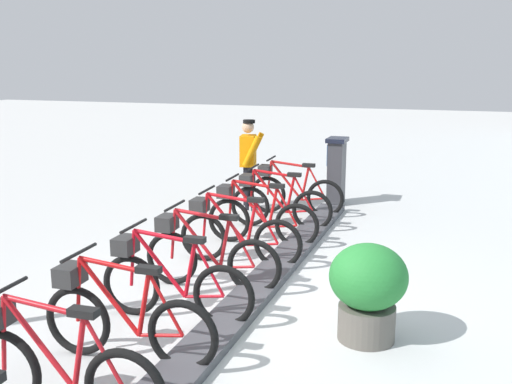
# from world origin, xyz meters

# --- Properties ---
(ground_plane) EXTENTS (60.00, 60.00, 0.00)m
(ground_plane) POSITION_xyz_m (0.00, 0.00, 0.00)
(ground_plane) COLOR silver
(dock_rail_base) EXTENTS (0.44, 9.29, 0.10)m
(dock_rail_base) POSITION_xyz_m (0.00, 0.00, 0.05)
(dock_rail_base) COLOR #47474C
(dock_rail_base) RESTS_ON ground
(payment_kiosk) EXTENTS (0.36, 0.52, 1.28)m
(payment_kiosk) POSITION_xyz_m (0.05, -5.13, 0.67)
(payment_kiosk) COLOR #38383D
(payment_kiosk) RESTS_ON ground
(bike_docked_0) EXTENTS (1.72, 0.54, 1.02)m
(bike_docked_0) POSITION_xyz_m (0.62, -4.04, 0.43)
(bike_docked_0) COLOR black
(bike_docked_0) RESTS_ON ground
(bike_docked_1) EXTENTS (1.72, 0.54, 1.02)m
(bike_docked_1) POSITION_xyz_m (0.62, -3.10, 0.43)
(bike_docked_1) COLOR black
(bike_docked_1) RESTS_ON ground
(bike_docked_2) EXTENTS (1.72, 0.54, 1.02)m
(bike_docked_2) POSITION_xyz_m (0.62, -2.15, 0.43)
(bike_docked_2) COLOR black
(bike_docked_2) RESTS_ON ground
(bike_docked_3) EXTENTS (1.72, 0.54, 1.02)m
(bike_docked_3) POSITION_xyz_m (0.62, -1.21, 0.43)
(bike_docked_3) COLOR black
(bike_docked_3) RESTS_ON ground
(bike_docked_4) EXTENTS (1.72, 0.54, 1.02)m
(bike_docked_4) POSITION_xyz_m (0.62, -0.27, 0.43)
(bike_docked_4) COLOR black
(bike_docked_4) RESTS_ON ground
(bike_docked_5) EXTENTS (1.72, 0.54, 1.02)m
(bike_docked_5) POSITION_xyz_m (0.62, 0.67, 0.43)
(bike_docked_5) COLOR black
(bike_docked_5) RESTS_ON ground
(bike_docked_6) EXTENTS (1.72, 0.54, 1.02)m
(bike_docked_6) POSITION_xyz_m (0.62, 1.62, 0.43)
(bike_docked_6) COLOR black
(bike_docked_6) RESTS_ON ground
(bike_docked_7) EXTENTS (1.72, 0.54, 1.02)m
(bike_docked_7) POSITION_xyz_m (0.62, 2.56, 0.43)
(bike_docked_7) COLOR black
(bike_docked_7) RESTS_ON ground
(worker_near_rack) EXTENTS (0.50, 0.68, 1.66)m
(worker_near_rack) POSITION_xyz_m (1.49, -4.16, 0.91)
(worker_near_rack) COLOR white
(worker_near_rack) RESTS_ON ground
(planter_bush) EXTENTS (0.76, 0.76, 0.97)m
(planter_bush) POSITION_xyz_m (-1.40, 0.44, 0.54)
(planter_bush) COLOR #59544C
(planter_bush) RESTS_ON ground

